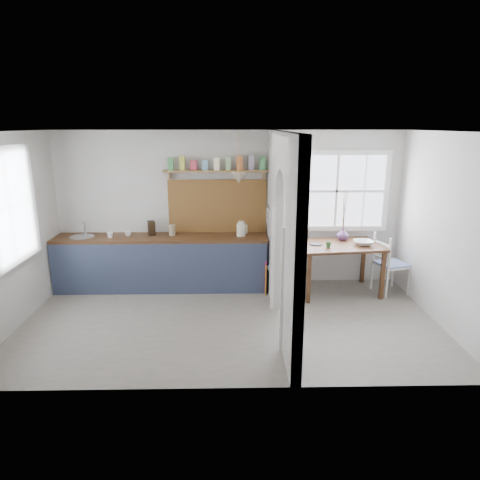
{
  "coord_description": "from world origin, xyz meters",
  "views": [
    {
      "loc": [
        0.03,
        -5.54,
        2.68
      ],
      "look_at": [
        0.16,
        0.56,
        1.03
      ],
      "focal_mm": 32.0,
      "sensor_mm": 36.0,
      "label": 1
    }
  ],
  "objects_px": {
    "vase": "(343,234)",
    "chair_right": "(391,264)",
    "kettle": "(241,228)",
    "chair_left": "(279,264)",
    "dining_table": "(338,268)"
  },
  "relations": [
    {
      "from": "chair_right",
      "to": "kettle",
      "type": "distance_m",
      "value": 2.52
    },
    {
      "from": "dining_table",
      "to": "chair_left",
      "type": "height_order",
      "value": "chair_left"
    },
    {
      "from": "vase",
      "to": "chair_right",
      "type": "bearing_deg",
      "value": -20.21
    },
    {
      "from": "chair_left",
      "to": "kettle",
      "type": "distance_m",
      "value": 0.85
    },
    {
      "from": "kettle",
      "to": "vase",
      "type": "distance_m",
      "value": 1.69
    },
    {
      "from": "dining_table",
      "to": "vase",
      "type": "bearing_deg",
      "value": 58.76
    },
    {
      "from": "chair_right",
      "to": "chair_left",
      "type": "bearing_deg",
      "value": 71.93
    },
    {
      "from": "chair_left",
      "to": "chair_right",
      "type": "xyz_separation_m",
      "value": [
        1.83,
        -0.07,
        0.02
      ]
    },
    {
      "from": "chair_right",
      "to": "vase",
      "type": "relative_size",
      "value": 4.88
    },
    {
      "from": "vase",
      "to": "chair_left",
      "type": "bearing_deg",
      "value": -169.33
    },
    {
      "from": "dining_table",
      "to": "vase",
      "type": "height_order",
      "value": "vase"
    },
    {
      "from": "dining_table",
      "to": "vase",
      "type": "distance_m",
      "value": 0.58
    },
    {
      "from": "chair_left",
      "to": "chair_right",
      "type": "relative_size",
      "value": 0.96
    },
    {
      "from": "vase",
      "to": "kettle",
      "type": "bearing_deg",
      "value": 179.33
    },
    {
      "from": "chair_left",
      "to": "vase",
      "type": "height_order",
      "value": "vase"
    }
  ]
}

